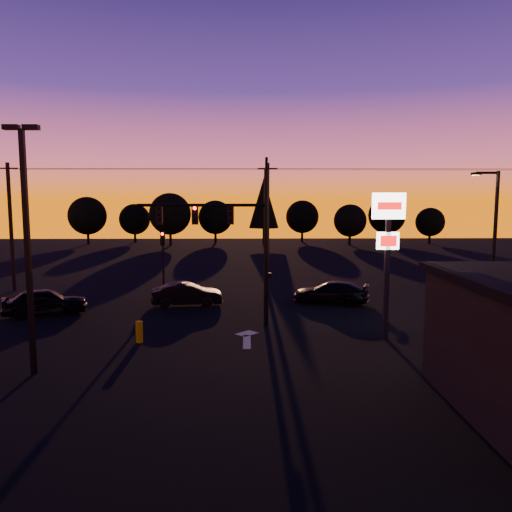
% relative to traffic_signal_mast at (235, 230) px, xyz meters
% --- Properties ---
extents(ground, '(120.00, 120.00, 0.00)m').
position_rel_traffic_signal_mast_xyz_m(ground, '(0.10, -3.99, -4.94)').
color(ground, black).
rests_on(ground, ground).
extents(lane_arrow, '(1.20, 3.10, 0.01)m').
position_rel_traffic_signal_mast_xyz_m(lane_arrow, '(0.60, -2.33, -4.93)').
color(lane_arrow, beige).
rests_on(lane_arrow, ground).
extents(traffic_signal_mast, '(6.79, 0.52, 8.58)m').
position_rel_traffic_signal_mast_xyz_m(traffic_signal_mast, '(0.00, 0.00, 0.00)').
color(traffic_signal_mast, black).
rests_on(traffic_signal_mast, ground).
extents(secondary_signal, '(0.30, 0.31, 4.35)m').
position_rel_traffic_signal_mast_xyz_m(secondary_signal, '(-4.90, 7.49, -2.07)').
color(secondary_signal, black).
rests_on(secondary_signal, ground).
extents(parking_lot_light, '(1.25, 0.30, 9.14)m').
position_rel_traffic_signal_mast_xyz_m(parking_lot_light, '(-7.40, -6.99, 0.33)').
color(parking_lot_light, black).
rests_on(parking_lot_light, ground).
extents(pylon_sign, '(1.50, 0.28, 6.80)m').
position_rel_traffic_signal_mast_xyz_m(pylon_sign, '(7.10, -2.49, -0.02)').
color(pylon_sign, black).
rests_on(pylon_sign, ground).
extents(streetlight, '(1.55, 0.35, 8.00)m').
position_rel_traffic_signal_mast_xyz_m(streetlight, '(14.01, 1.51, -0.52)').
color(streetlight, black).
rests_on(streetlight, ground).
extents(utility_pole_0, '(1.40, 0.26, 9.00)m').
position_rel_traffic_signal_mast_xyz_m(utility_pole_0, '(-15.90, 10.01, -0.34)').
color(utility_pole_0, black).
rests_on(utility_pole_0, ground).
extents(utility_pole_1, '(1.40, 0.26, 9.00)m').
position_rel_traffic_signal_mast_xyz_m(utility_pole_1, '(2.10, 10.01, -0.34)').
color(utility_pole_1, black).
rests_on(utility_pole_1, ground).
extents(power_wires, '(36.00, 1.22, 0.07)m').
position_rel_traffic_signal_mast_xyz_m(power_wires, '(2.10, 10.01, 3.63)').
color(power_wires, black).
rests_on(power_wires, ground).
extents(bollard, '(0.33, 0.33, 0.98)m').
position_rel_traffic_signal_mast_xyz_m(bollard, '(-4.31, -2.95, -4.45)').
color(bollard, '#BCA400').
rests_on(bollard, ground).
extents(tree_0, '(5.36, 5.36, 6.74)m').
position_rel_traffic_signal_mast_xyz_m(tree_0, '(-21.90, 46.01, -0.88)').
color(tree_0, black).
rests_on(tree_0, ground).
extents(tree_1, '(4.54, 4.54, 5.71)m').
position_rel_traffic_signal_mast_xyz_m(tree_1, '(-15.90, 49.01, -1.50)').
color(tree_1, black).
rests_on(tree_1, ground).
extents(tree_2, '(5.77, 5.78, 7.26)m').
position_rel_traffic_signal_mast_xyz_m(tree_2, '(-9.90, 44.01, -0.57)').
color(tree_2, black).
rests_on(tree_2, ground).
extents(tree_3, '(4.95, 4.95, 6.22)m').
position_rel_traffic_signal_mast_xyz_m(tree_3, '(-3.90, 48.01, -1.19)').
color(tree_3, black).
rests_on(tree_3, ground).
extents(tree_4, '(4.18, 4.18, 9.50)m').
position_rel_traffic_signal_mast_xyz_m(tree_4, '(3.10, 45.01, 0.99)').
color(tree_4, black).
rests_on(tree_4, ground).
extents(tree_5, '(4.95, 4.95, 6.22)m').
position_rel_traffic_signal_mast_xyz_m(tree_5, '(9.10, 50.01, -1.19)').
color(tree_5, black).
rests_on(tree_5, ground).
extents(tree_6, '(4.54, 4.54, 5.71)m').
position_rel_traffic_signal_mast_xyz_m(tree_6, '(15.10, 44.01, -1.50)').
color(tree_6, black).
rests_on(tree_6, ground).
extents(tree_7, '(5.36, 5.36, 6.74)m').
position_rel_traffic_signal_mast_xyz_m(tree_7, '(21.10, 47.01, -0.88)').
color(tree_7, black).
rests_on(tree_7, ground).
extents(tree_8, '(4.12, 4.12, 5.19)m').
position_rel_traffic_signal_mast_xyz_m(tree_8, '(27.10, 46.01, -1.82)').
color(tree_8, black).
rests_on(tree_8, ground).
extents(car_left, '(4.84, 3.30, 1.53)m').
position_rel_traffic_signal_mast_xyz_m(car_left, '(-10.74, 2.54, -4.17)').
color(car_left, black).
rests_on(car_left, ground).
extents(car_mid, '(4.40, 1.97, 1.40)m').
position_rel_traffic_signal_mast_xyz_m(car_mid, '(-3.05, 4.92, -4.23)').
color(car_mid, black).
rests_on(car_mid, ground).
extents(car_right, '(5.10, 3.41, 1.37)m').
position_rel_traffic_signal_mast_xyz_m(car_right, '(5.88, 5.38, -4.25)').
color(car_right, black).
rests_on(car_right, ground).
extents(suv_parked, '(2.78, 4.73, 1.23)m').
position_rel_traffic_signal_mast_xyz_m(suv_parked, '(9.86, -7.86, -4.32)').
color(suv_parked, black).
rests_on(suv_parked, ground).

